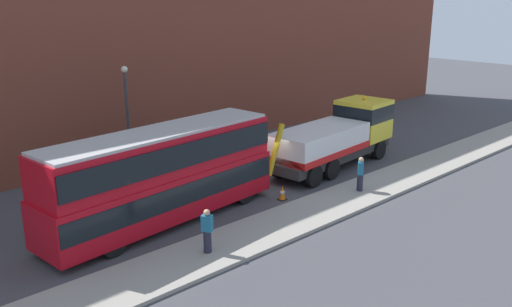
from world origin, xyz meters
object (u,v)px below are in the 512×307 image
pedestrian_onlooker (207,231)px  traffic_cone_near_bus (282,193)px  recovery_tow_truck (338,136)px  double_decker_bus (162,173)px  street_lamp (127,110)px  pedestrian_bystander (360,174)px

pedestrian_onlooker → traffic_cone_near_bus: 6.54m
pedestrian_onlooker → recovery_tow_truck: bearing=-12.1°
double_decker_bus → street_lamp: 7.58m
recovery_tow_truck → traffic_cone_near_bus: bearing=-170.3°
pedestrian_onlooker → pedestrian_bystander: same height
double_decker_bus → traffic_cone_near_bus: 6.11m
pedestrian_bystander → street_lamp: size_ratio=0.29×
recovery_tow_truck → pedestrian_onlooker: recovery_tow_truck is taller
recovery_tow_truck → pedestrian_bystander: bearing=-132.1°
double_decker_bus → street_lamp: bearing=64.9°
pedestrian_bystander → street_lamp: bearing=-7.4°
pedestrian_bystander → street_lamp: 12.70m
pedestrian_onlooker → double_decker_bus: bearing=52.1°
double_decker_bus → pedestrian_bystander: (9.00, -3.59, -1.25)m
double_decker_bus → street_lamp: (2.51, 7.04, 1.24)m
double_decker_bus → traffic_cone_near_bus: size_ratio=15.54×
pedestrian_onlooker → pedestrian_bystander: size_ratio=1.00×
pedestrian_onlooker → traffic_cone_near_bus: (6.16, 2.12, -0.64)m
double_decker_bus → pedestrian_onlooker: bearing=-104.2°
recovery_tow_truck → pedestrian_bystander: recovery_tow_truck is taller
recovery_tow_truck → street_lamp: (-9.19, 6.99, 1.71)m
pedestrian_onlooker → street_lamp: 11.48m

